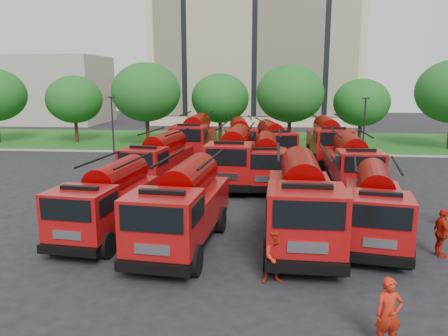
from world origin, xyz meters
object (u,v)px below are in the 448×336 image
Objects in this scene: fire_truck_4 at (159,160)px; fire_truck_5 at (234,157)px; firefighter_1 at (275,282)px; firefighter_4 at (132,214)px; fire_truck_0 at (108,200)px; fire_truck_10 at (273,143)px; fire_truck_2 at (302,202)px; fire_truck_6 at (266,161)px; fire_truck_11 at (328,141)px; fire_truck_3 at (375,206)px; fire_truck_1 at (183,206)px; firefighter_5 at (369,191)px; firefighter_2 at (439,256)px; fire_truck_7 at (352,163)px; fire_truck_9 at (240,139)px; fire_truck_8 at (195,137)px.

fire_truck_5 is (4.71, 0.70, 0.16)m from fire_truck_4.
firefighter_1 is 0.98× the size of firefighter_4.
fire_truck_10 is at bearing 73.18° from fire_truck_0.
fire_truck_2 is at bearing -40.74° from fire_truck_4.
fire_truck_10 is at bearing 94.29° from fire_truck_2.
fire_truck_11 reaches higher than fire_truck_6.
firefighter_4 is (-11.04, 2.70, -1.52)m from fire_truck_3.
firefighter_1 is at bearing -33.69° from fire_truck_1.
firefighter_4 reaches higher than firefighter_1.
fire_truck_5 is 1.14× the size of fire_truck_6.
fire_truck_5 is at bearing 88.36° from firefighter_1.
fire_truck_3 is 10.42m from fire_truck_6.
fire_truck_4 is at bearing 107.04° from firefighter_1.
fire_truck_0 is 8.19m from fire_truck_2.
fire_truck_2 reaches higher than fire_truck_0.
fire_truck_1 is at bearing -94.19° from fire_truck_5.
fire_truck_3 is 4.12× the size of firefighter_5.
fire_truck_1 is 11.10m from fire_truck_6.
fire_truck_2 is 1.13× the size of fire_truck_6.
fire_truck_3 is 17.59m from fire_truck_10.
firefighter_2 is (1.65, -18.98, -1.79)m from fire_truck_11.
fire_truck_7 is at bearing 8.25° from fire_truck_4.
firefighter_1 is (3.65, -2.97, -1.66)m from fire_truck_1.
firefighter_5 is (6.24, -1.00, -1.58)m from fire_truck_6.
firefighter_5 is at bearing -5.74° from fire_truck_5.
fire_truck_10 is (-0.86, 17.64, -0.14)m from fire_truck_2.
fire_truck_4 is at bearing -120.55° from fire_truck_9.
fire_truck_1 is at bearing -9.93° from fire_truck_0.
fire_truck_5 reaches higher than fire_truck_6.
firefighter_4 is at bearing 69.12° from firefighter_2.
fire_truck_7 is (8.52, 10.07, -0.03)m from fire_truck_1.
fire_truck_10 is (7.29, 8.21, 0.02)m from fire_truck_4.
fire_truck_8 is at bearing 103.16° from fire_truck_1.
fire_truck_8 reaches higher than fire_truck_0.
fire_truck_8 is at bearing 93.85° from fire_truck_4.
firefighter_4 is at bearing 93.43° from fire_truck_0.
fire_truck_0 is at bearing -113.04° from fire_truck_5.
firefighter_2 is (12.57, -19.81, -1.82)m from fire_truck_8.
fire_truck_8 is at bearing 28.53° from firefighter_2.
firefighter_5 is (1.27, -9.20, -1.79)m from fire_truck_11.
fire_truck_3 is 11.60m from fire_truck_5.
fire_truck_3 is 21.19m from fire_truck_8.
fire_truck_2 is 18.45m from fire_truck_11.
fire_truck_9 is at bearing 170.26° from fire_truck_11.
fire_truck_11 reaches higher than fire_truck_2.
fire_truck_6 is at bearing 61.00° from fire_truck_0.
fire_truck_8 is at bearing 140.01° from fire_truck_7.
firefighter_4 is (-8.05, 3.18, -1.78)m from fire_truck_2.
fire_truck_1 is 1.00× the size of fire_truck_9.
firefighter_1 is at bearing -124.66° from fire_truck_3.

